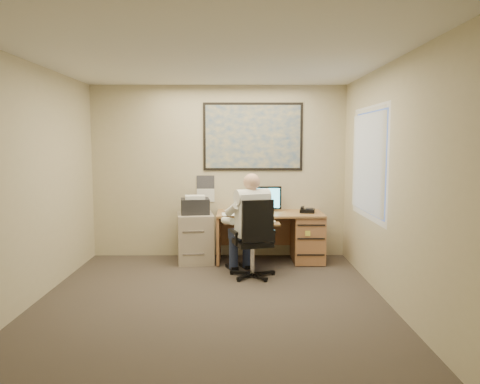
{
  "coord_description": "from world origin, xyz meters",
  "views": [
    {
      "loc": [
        0.3,
        -5.14,
        1.8
      ],
      "look_at": [
        0.33,
        1.3,
        1.13
      ],
      "focal_mm": 35.0,
      "sensor_mm": 36.0,
      "label": 1
    }
  ],
  "objects_px": {
    "filing_cabinet": "(195,233)",
    "office_chair": "(252,255)",
    "person": "(252,225)",
    "desk": "(291,232)"
  },
  "relations": [
    {
      "from": "filing_cabinet",
      "to": "person",
      "type": "relative_size",
      "value": 0.73
    },
    {
      "from": "desk",
      "to": "person",
      "type": "relative_size",
      "value": 1.14
    },
    {
      "from": "filing_cabinet",
      "to": "office_chair",
      "type": "bearing_deg",
      "value": -54.4
    },
    {
      "from": "filing_cabinet",
      "to": "office_chair",
      "type": "height_order",
      "value": "office_chair"
    },
    {
      "from": "desk",
      "to": "office_chair",
      "type": "bearing_deg",
      "value": -124.99
    },
    {
      "from": "person",
      "to": "office_chair",
      "type": "bearing_deg",
      "value": -122.9
    },
    {
      "from": "office_chair",
      "to": "person",
      "type": "relative_size",
      "value": 0.77
    },
    {
      "from": "desk",
      "to": "office_chair",
      "type": "xyz_separation_m",
      "value": [
        -0.64,
        -0.91,
        -0.13
      ]
    },
    {
      "from": "filing_cabinet",
      "to": "office_chair",
      "type": "distance_m",
      "value": 1.21
    },
    {
      "from": "filing_cabinet",
      "to": "person",
      "type": "xyz_separation_m",
      "value": [
        0.84,
        -0.79,
        0.26
      ]
    }
  ]
}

